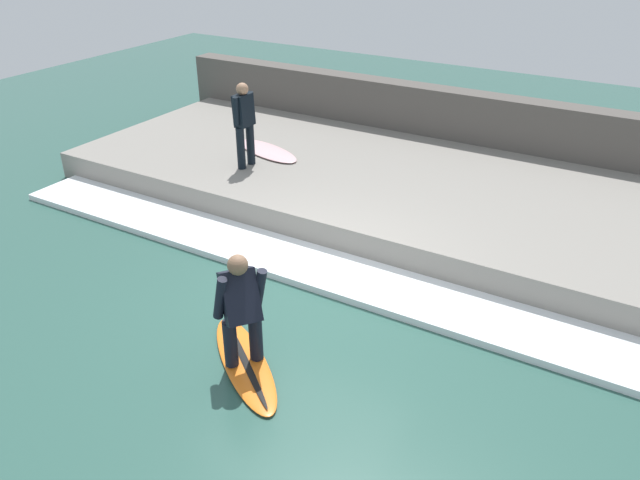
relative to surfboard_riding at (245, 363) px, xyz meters
The scene contains 8 objects.
ground_plane 1.53m from the surfboard_riding, ahead, with size 28.00×28.00×0.00m, color #2D564C.
concrete_ledge 4.92m from the surfboard_riding, ahead, with size 4.40×12.39×0.49m, color gray.
back_wall 7.40m from the surfboard_riding, ahead, with size 0.50×13.01×1.44m, color #544F49.
wave_foam_crest 2.20m from the surfboard_riding, ahead, with size 1.03×11.77×0.10m, color white.
surfboard_riding is the anchor object (origin of this frame).
surfer_riding 0.80m from the surfboard_riding, ahead, with size 0.58×0.60×1.39m.
surfer_waiting_near 5.09m from the surfboard_riding, 35.85° to the left, with size 0.51×0.25×1.50m.
surfboard_waiting_near 5.62m from the surfboard_riding, 31.95° to the left, with size 1.06×1.72×0.06m.
Camera 1 is at (-5.91, -3.71, 4.68)m, focal length 35.00 mm.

